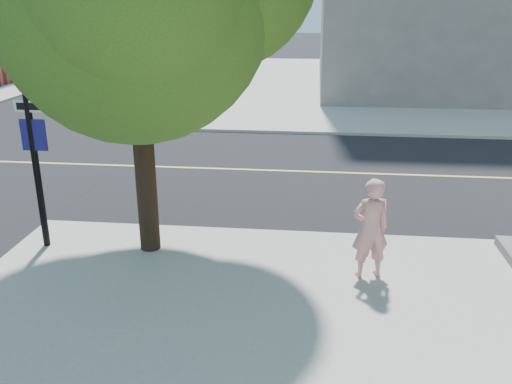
# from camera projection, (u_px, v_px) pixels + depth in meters

# --- Properties ---
(ground) EXTENTS (140.00, 140.00, 0.00)m
(ground) POSITION_uv_depth(u_px,v_px,m) (91.00, 227.00, 11.85)
(ground) COLOR black
(ground) RESTS_ON ground
(road_ew) EXTENTS (140.00, 9.00, 0.01)m
(road_ew) POSITION_uv_depth(u_px,v_px,m) (151.00, 167.00, 16.06)
(road_ew) COLOR black
(road_ew) RESTS_ON ground
(sidewalk_ne) EXTENTS (29.00, 25.00, 0.12)m
(sidewalk_ne) POSITION_uv_depth(u_px,v_px,m) (471.00, 85.00, 30.58)
(sidewalk_ne) COLOR #A4A49A
(sidewalk_ne) RESTS_ON ground
(man_on_phone) EXTENTS (0.75, 0.59, 1.80)m
(man_on_phone) POSITION_uv_depth(u_px,v_px,m) (370.00, 229.00, 9.23)
(man_on_phone) COLOR #D69089
(man_on_phone) RESTS_ON sidewalk_se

